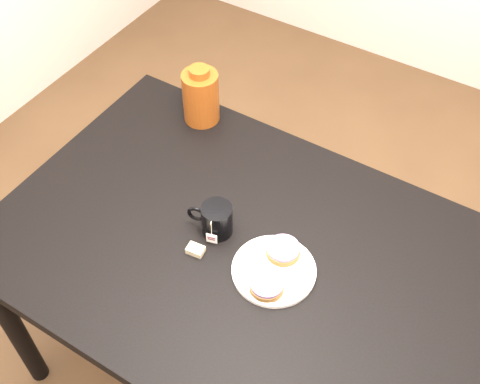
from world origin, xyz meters
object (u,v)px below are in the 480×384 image
Objects in this scene: mug at (216,219)px; table at (253,271)px; teabag_pouch at (196,250)px; bagel_back at (283,250)px; bagel_package at (201,96)px; plate at (274,270)px; bagel_front at (267,286)px.

table is at bearing -20.99° from mug.
teabag_pouch is (-0.01, -0.09, -0.04)m from mug.
bagel_back is 0.59m from bagel_package.
table is 6.46× the size of plate.
bagel_front reaches higher than table.
mug is (-0.21, 0.09, 0.02)m from bagel_front.
bagel_front is at bearing -41.96° from bagel_package.
bagel_package reaches higher than bagel_front.
teabag_pouch is at bearing -149.44° from table.
table is 0.18m from mug.
teabag_pouch reaches higher than table.
bagel_back is at bearing 28.81° from teabag_pouch.
bagel_package is at bearing 141.32° from plate.
teabag_pouch reaches higher than plate.
bagel_back reaches higher than teabag_pouch.
mug reaches higher than plate.
bagel_back is 2.76× the size of teabag_pouch.
bagel_front is (0.02, -0.12, -0.00)m from bagel_back.
plate is at bearing -38.68° from bagel_package.
mug reaches higher than bagel_front.
mug reaches higher than table.
plate is 0.06m from bagel_front.
mug reaches higher than teabag_pouch.
table is 0.18m from teabag_pouch.
mug is at bearing -173.73° from bagel_back.
mug is 0.10m from teabag_pouch.
bagel_back is 0.64× the size of bagel_package.
bagel_package is at bearing 138.31° from table.
bagel_back reaches higher than table.
bagel_back is 0.20m from mug.
bagel_front reaches higher than plate.
plate is 1.62× the size of mug.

